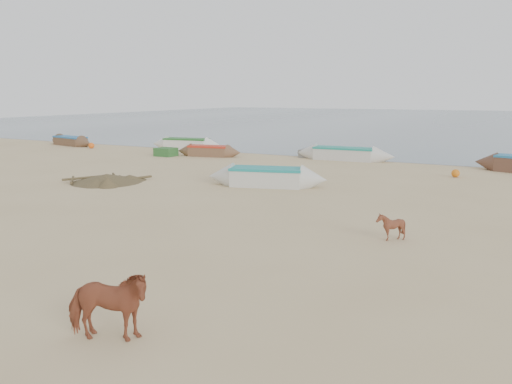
# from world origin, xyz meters

# --- Properties ---
(ground) EXTENTS (140.00, 140.00, 0.00)m
(ground) POSITION_xyz_m (0.00, 0.00, 0.00)
(ground) COLOR tan
(ground) RESTS_ON ground
(sea) EXTENTS (160.00, 160.00, 0.00)m
(sea) POSITION_xyz_m (0.00, 82.00, 0.01)
(sea) COLOR slate
(sea) RESTS_ON ground
(cow_adult) EXTENTS (1.79, 1.32, 1.38)m
(cow_adult) POSITION_xyz_m (1.81, -5.39, 0.69)
(cow_adult) COLOR brown
(cow_adult) RESTS_ON ground
(calf_front) EXTENTS (0.80, 0.72, 0.88)m
(calf_front) POSITION_xyz_m (4.96, 3.51, 0.44)
(calf_front) COLOR brown
(calf_front) RESTS_ON ground
(near_canoe) EXTENTS (6.11, 2.98, 0.92)m
(near_canoe) POSITION_xyz_m (-2.58, 10.12, 0.46)
(near_canoe) COLOR beige
(near_canoe) RESTS_ON ground
(debris_pile) EXTENTS (4.11, 4.11, 0.43)m
(debris_pile) POSITION_xyz_m (-10.43, 7.35, 0.21)
(debris_pile) COLOR brown
(debris_pile) RESTS_ON ground
(waterline_canoes) EXTENTS (58.17, 5.14, 0.96)m
(waterline_canoes) POSITION_xyz_m (-3.02, 20.87, 0.44)
(waterline_canoes) COLOR brown
(waterline_canoes) RESTS_ON ground
(beach_clutter) EXTENTS (46.76, 5.29, 0.64)m
(beach_clutter) POSITION_xyz_m (4.46, 19.57, 0.30)
(beach_clutter) COLOR #2C602B
(beach_clutter) RESTS_ON ground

